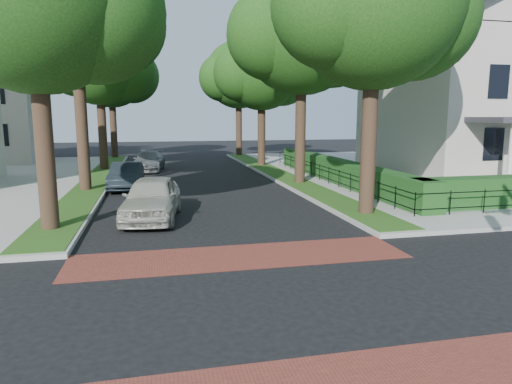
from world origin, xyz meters
TOP-DOWN VIEW (x-y plane):
  - ground at (0.00, 0.00)m, footprint 120.00×120.00m
  - sidewalk_ne at (19.50, 19.00)m, footprint 30.00×30.00m
  - crosswalk_far at (0.00, 3.20)m, footprint 9.00×2.20m
  - grass_strip_ne at (5.40, 19.10)m, footprint 1.60×29.80m
  - grass_strip_nw at (-5.40, 19.10)m, footprint 1.60×29.80m
  - tree_right_near at (5.60, 7.24)m, footprint 7.75×6.67m
  - tree_right_mid at (5.61, 15.25)m, footprint 8.25×7.09m
  - tree_right_far at (5.60, 24.22)m, footprint 7.25×6.23m
  - tree_right_back at (5.60, 33.23)m, footprint 7.50×6.45m
  - tree_left_mid at (-5.39, 15.24)m, footprint 8.00×6.88m
  - tree_left_far at (-5.40, 24.22)m, footprint 7.00×6.02m
  - tree_left_back at (-5.40, 33.24)m, footprint 7.75×6.66m
  - hedge_main_road at (7.70, 15.00)m, footprint 1.00×18.00m
  - fence_main_road at (6.90, 15.00)m, footprint 0.06×18.00m
  - house_victorian at (17.51, 15.92)m, footprint 13.00×13.05m
  - parked_car_front at (-2.30, 8.31)m, footprint 2.48×4.83m
  - parked_car_middle at (-3.60, 15.72)m, footprint 1.72×4.21m
  - parked_car_rear at (-2.54, 23.50)m, footprint 2.43×4.78m

SIDE VIEW (x-z plane):
  - ground at x=0.00m, z-range 0.00..0.00m
  - crosswalk_far at x=0.00m, z-range 0.00..0.01m
  - sidewalk_ne at x=19.50m, z-range 0.00..0.15m
  - grass_strip_ne at x=5.40m, z-range 0.15..0.17m
  - grass_strip_nw at x=-5.40m, z-range 0.15..0.17m
  - fence_main_road at x=6.90m, z-range 0.15..1.05m
  - parked_car_rear at x=-2.54m, z-range 0.00..1.33m
  - parked_car_middle at x=-3.60m, z-range 0.00..1.36m
  - hedge_main_road at x=7.70m, z-range 0.15..1.35m
  - parked_car_front at x=-2.30m, z-range 0.00..1.57m
  - house_victorian at x=17.51m, z-range -0.22..12.26m
  - tree_right_far at x=5.60m, z-range 2.04..11.78m
  - tree_left_far at x=-5.40m, z-range 2.19..12.05m
  - tree_right_back at x=5.60m, z-range 2.17..12.37m
  - tree_left_back at x=-5.40m, z-range 2.19..12.63m
  - tree_right_near at x=5.60m, z-range 2.30..12.96m
  - tree_right_mid at x=5.61m, z-range 2.38..13.60m
  - tree_left_mid at x=-5.39m, z-range 2.60..14.08m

